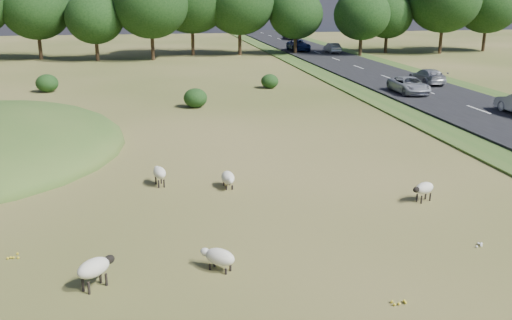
{
  "coord_description": "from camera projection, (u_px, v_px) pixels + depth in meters",
  "views": [
    {
      "loc": [
        -2.32,
        -19.71,
        8.1
      ],
      "look_at": [
        2.0,
        4.0,
        1.0
      ],
      "focal_mm": 40.0,
      "sensor_mm": 36.0,
      "label": 1
    }
  ],
  "objects": [
    {
      "name": "ground",
      "position": [
        187.0,
        112.0,
        40.16
      ],
      "size": [
        160.0,
        160.0,
        0.0
      ],
      "primitive_type": "plane",
      "color": "#3C4E18",
      "rests_on": "ground"
    },
    {
      "name": "road",
      "position": [
        396.0,
        82.0,
        53.0
      ],
      "size": [
        8.0,
        150.0,
        0.25
      ],
      "primitive_type": "cube",
      "color": "black",
      "rests_on": "ground"
    },
    {
      "name": "treeline",
      "position": [
        159.0,
        5.0,
        71.56
      ],
      "size": [
        96.28,
        14.66,
        11.7
      ],
      "color": "black",
      "rests_on": "ground"
    },
    {
      "name": "shrubs",
      "position": [
        150.0,
        87.0,
        46.25
      ],
      "size": [
        20.57,
        10.78,
        1.51
      ],
      "color": "black",
      "rests_on": "ground"
    },
    {
      "name": "sheep_0",
      "position": [
        228.0,
        178.0,
        24.45
      ],
      "size": [
        0.6,
        1.25,
        0.72
      ],
      "rotation": [
        0.0,
        0.0,
        4.77
      ],
      "color": "beige",
      "rests_on": "ground"
    },
    {
      "name": "sheep_1",
      "position": [
        159.0,
        173.0,
        24.71
      ],
      "size": [
        0.69,
        1.21,
        0.84
      ],
      "rotation": [
        0.0,
        0.0,
        1.77
      ],
      "color": "beige",
      "rests_on": "ground"
    },
    {
      "name": "sheep_2",
      "position": [
        424.0,
        188.0,
        22.81
      ],
      "size": [
        1.15,
        0.83,
        0.8
      ],
      "rotation": [
        0.0,
        0.0,
        3.57
      ],
      "color": "beige",
      "rests_on": "ground"
    },
    {
      "name": "sheep_3",
      "position": [
        95.0,
        268.0,
        16.08
      ],
      "size": [
        1.19,
        1.15,
        0.91
      ],
      "rotation": [
        0.0,
        0.0,
        0.75
      ],
      "color": "beige",
      "rests_on": "ground"
    },
    {
      "name": "sheep_4",
      "position": [
        219.0,
        257.0,
        17.18
      ],
      "size": [
        1.16,
        1.08,
        0.7
      ],
      "rotation": [
        0.0,
        0.0,
        2.42
      ],
      "color": "beige",
      "rests_on": "ground"
    },
    {
      "name": "car_0",
      "position": [
        409.0,
        85.0,
        46.07
      ],
      "size": [
        2.16,
        4.68,
        1.3
      ],
      "primitive_type": "imported",
      "color": "#ABADB3",
      "rests_on": "road"
    },
    {
      "name": "car_1",
      "position": [
        291.0,
        35.0,
        99.23
      ],
      "size": [
        2.16,
        5.3,
        1.54
      ],
      "primitive_type": "imported",
      "rotation": [
        0.0,
        0.0,
        3.14
      ],
      "color": "#9DA0A4",
      "rests_on": "road"
    },
    {
      "name": "car_3",
      "position": [
        299.0,
        45.0,
        79.79
      ],
      "size": [
        2.47,
        5.36,
        1.49
      ],
      "primitive_type": "imported",
      "color": "navy",
      "rests_on": "road"
    },
    {
      "name": "car_4",
      "position": [
        427.0,
        76.0,
        50.89
      ],
      "size": [
        1.86,
        4.57,
        1.33
      ],
      "primitive_type": "imported",
      "rotation": [
        0.0,
        0.0,
        3.14
      ],
      "color": "#999BA0",
      "rests_on": "road"
    },
    {
      "name": "car_5",
      "position": [
        332.0,
        48.0,
        77.18
      ],
      "size": [
        1.38,
        3.95,
        1.3
      ],
      "primitive_type": "imported",
      "rotation": [
        0.0,
        0.0,
        3.14
      ],
      "color": "#B6B9BE",
      "rests_on": "road"
    }
  ]
}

